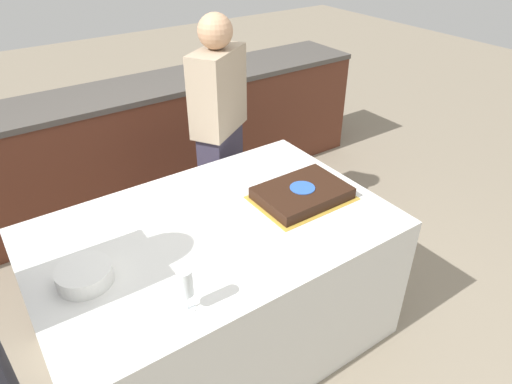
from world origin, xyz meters
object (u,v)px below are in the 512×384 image
at_px(cake, 302,193).
at_px(person_cutting_cake, 220,136).
at_px(plate_stack, 84,275).
at_px(wine_glass, 185,283).

relative_size(cake, person_cutting_cake, 0.32).
height_order(cake, person_cutting_cake, person_cutting_cake).
xyz_separation_m(cake, plate_stack, (-1.11, 0.02, 0.00)).
bearing_deg(plate_stack, wine_glass, -53.55).
bearing_deg(person_cutting_cake, cake, 57.00).
bearing_deg(person_cutting_cake, wine_glass, 21.37).
bearing_deg(cake, plate_stack, 178.92).
distance_m(cake, person_cutting_cake, 0.82).
distance_m(plate_stack, person_cutting_cake, 1.37).
distance_m(cake, plate_stack, 1.11).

